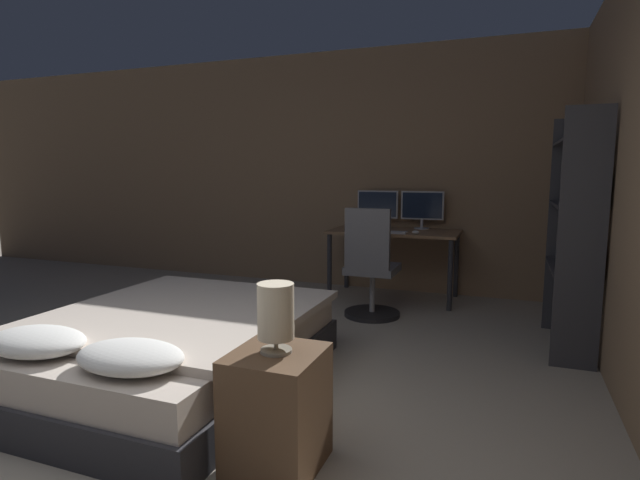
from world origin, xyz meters
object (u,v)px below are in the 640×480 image
(nightstand, at_px, (277,410))
(computer_mouse, at_px, (416,232))
(bed, at_px, (173,348))
(monitor_left, at_px, (378,206))
(bedside_lamp, at_px, (276,313))
(office_chair, at_px, (371,274))
(bookshelf, at_px, (576,223))
(keyboard, at_px, (389,232))
(desk, at_px, (394,239))
(monitor_right, at_px, (422,207))

(nightstand, relative_size, computer_mouse, 7.81)
(bed, xyz_separation_m, monitor_left, (0.58, 2.89, 0.73))
(bed, relative_size, monitor_left, 4.30)
(bedside_lamp, distance_m, office_chair, 2.48)
(monitor_left, xyz_separation_m, computer_mouse, (0.51, -0.48, -0.21))
(computer_mouse, bearing_deg, nightstand, -91.63)
(bedside_lamp, height_order, monitor_left, monitor_left)
(nightstand, distance_m, bookshelf, 2.62)
(keyboard, bearing_deg, bookshelf, -29.24)
(bedside_lamp, xyz_separation_m, bookshelf, (1.40, 2.11, 0.24))
(desk, bearing_deg, nightstand, -86.79)
(nightstand, xyz_separation_m, monitor_left, (-0.43, 3.48, 0.69))
(monitor_right, bearing_deg, bed, -110.42)
(monitor_right, relative_size, computer_mouse, 6.48)
(nightstand, bearing_deg, bedside_lamp, 0.00)
(bedside_lamp, xyz_separation_m, keyboard, (-0.18, 2.99, 0.01))
(monitor_left, relative_size, keyboard, 1.29)
(monitor_right, distance_m, keyboard, 0.59)
(keyboard, height_order, bookshelf, bookshelf)
(bedside_lamp, relative_size, computer_mouse, 4.46)
(monitor_left, height_order, office_chair, monitor_left)
(bedside_lamp, xyz_separation_m, monitor_left, (-0.43, 3.48, 0.24))
(computer_mouse, distance_m, bookshelf, 1.60)
(nightstand, relative_size, office_chair, 0.53)
(keyboard, xyz_separation_m, office_chair, (-0.04, -0.55, -0.33))
(desk, distance_m, computer_mouse, 0.37)
(monitor_left, xyz_separation_m, keyboard, (0.25, -0.48, -0.22))
(desk, height_order, bookshelf, bookshelf)
(computer_mouse, height_order, bookshelf, bookshelf)
(monitor_left, distance_m, computer_mouse, 0.74)
(nightstand, distance_m, desk, 3.26)
(nightstand, bearing_deg, desk, 93.21)
(keyboard, bearing_deg, nightstand, -86.53)
(desk, relative_size, office_chair, 1.31)
(office_chair, bearing_deg, computer_mouse, 60.88)
(keyboard, relative_size, bookshelf, 0.20)
(desk, height_order, computer_mouse, computer_mouse)
(bed, xyz_separation_m, office_chair, (0.79, 1.86, 0.17))
(desk, height_order, keyboard, keyboard)
(monitor_left, bearing_deg, office_chair, -78.59)
(bed, height_order, bookshelf, bookshelf)
(bed, xyz_separation_m, keyboard, (0.83, 2.41, 0.51))
(bed, xyz_separation_m, desk, (0.83, 2.65, 0.41))
(bed, bearing_deg, monitor_right, 69.58)
(monitor_left, bearing_deg, monitor_right, 0.00)
(office_chair, bearing_deg, desk, 87.20)
(bed, xyz_separation_m, monitor_right, (1.08, 2.89, 0.73))
(bed, relative_size, office_chair, 1.90)
(desk, relative_size, monitor_left, 2.95)
(bed, xyz_separation_m, bookshelf, (2.41, 1.52, 0.74))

